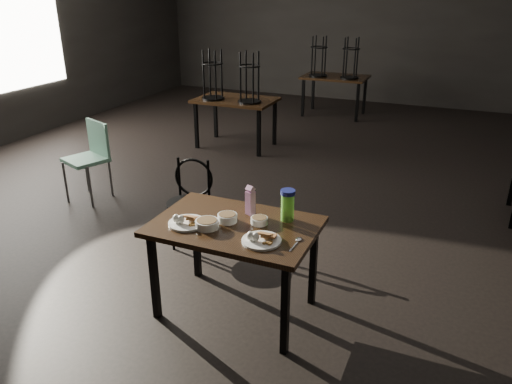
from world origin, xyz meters
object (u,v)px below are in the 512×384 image
at_px(school_chair, 91,153).
at_px(water_bottle, 288,205).
at_px(bentwood_chair, 190,196).
at_px(juice_carton, 250,201).
at_px(main_table, 235,234).

bearing_deg(school_chair, water_bottle, -0.87).
distance_m(bentwood_chair, school_chair, 1.73).
relative_size(water_bottle, bentwood_chair, 0.28).
distance_m(juice_carton, bentwood_chair, 1.13).
bearing_deg(main_table, juice_carton, 79.88).
distance_m(juice_carton, school_chair, 2.80).
xyz_separation_m(main_table, bentwood_chair, (-0.86, 0.81, -0.17)).
relative_size(main_table, juice_carton, 5.16).
relative_size(main_table, water_bottle, 5.00).
bearing_deg(main_table, school_chair, 151.44).
xyz_separation_m(juice_carton, school_chair, (-2.54, 1.16, -0.31)).
height_order(water_bottle, bentwood_chair, water_bottle).
bearing_deg(juice_carton, bentwood_chair, 145.83).
bearing_deg(juice_carton, water_bottle, 2.31).
relative_size(juice_carton, water_bottle, 0.97).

